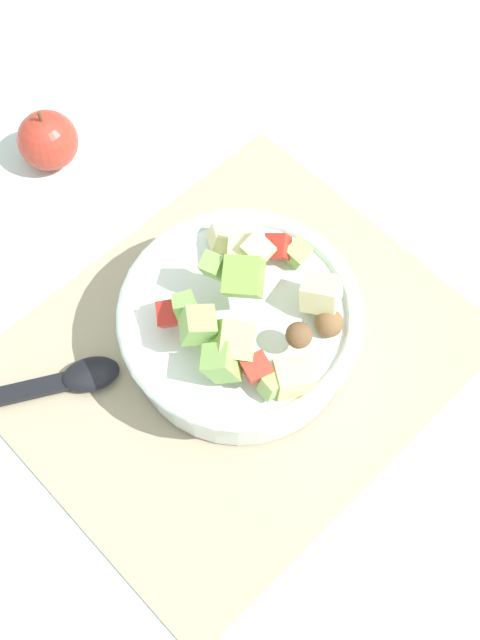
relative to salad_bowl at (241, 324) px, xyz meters
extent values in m
plane|color=silver|center=(-0.01, 0.00, -0.05)|extent=(2.40, 2.40, 0.00)
cube|color=tan|center=(-0.01, 0.00, -0.05)|extent=(0.43, 0.36, 0.01)
cylinder|color=white|center=(0.00, 0.00, -0.01)|extent=(0.21, 0.21, 0.06)
torus|color=white|center=(0.00, 0.00, 0.02)|extent=(0.23, 0.23, 0.02)
cube|color=#8CB74C|center=(0.01, 0.01, 0.07)|extent=(0.05, 0.05, 0.04)
cube|color=#93C160|center=(-0.05, -0.03, 0.05)|extent=(0.04, 0.04, 0.04)
cube|color=#9EC656|center=(-0.04, -0.03, 0.06)|extent=(0.05, 0.05, 0.04)
sphere|color=brown|center=(0.01, -0.06, 0.05)|extent=(0.03, 0.03, 0.03)
cube|color=#BC3828|center=(-0.03, -0.05, 0.05)|extent=(0.03, 0.03, 0.02)
cube|color=beige|center=(0.04, 0.02, 0.06)|extent=(0.03, 0.03, 0.03)
cube|color=#93C160|center=(0.00, 0.04, 0.07)|extent=(0.03, 0.02, 0.03)
cube|color=red|center=(-0.05, 0.04, 0.04)|extent=(0.03, 0.03, 0.03)
cube|color=beige|center=(0.06, -0.04, 0.05)|extent=(0.04, 0.05, 0.04)
cube|color=#93C160|center=(-0.04, 0.03, 0.05)|extent=(0.03, 0.03, 0.03)
cube|color=beige|center=(-0.01, -0.08, 0.03)|extent=(0.05, 0.04, 0.03)
cube|color=red|center=(0.07, 0.02, 0.04)|extent=(0.03, 0.03, 0.03)
cube|color=#A3CC6B|center=(-0.03, -0.07, 0.04)|extent=(0.02, 0.02, 0.02)
cube|color=#93C160|center=(-0.05, 0.00, 0.06)|extent=(0.04, 0.04, 0.04)
cube|color=beige|center=(0.04, 0.07, 0.03)|extent=(0.04, 0.03, 0.03)
sphere|color=brown|center=(0.05, -0.06, 0.03)|extent=(0.04, 0.04, 0.04)
cube|color=beige|center=(0.04, 0.04, 0.05)|extent=(0.04, 0.04, 0.03)
cube|color=#93C160|center=(0.08, 0.01, 0.03)|extent=(0.02, 0.03, 0.03)
ellipsoid|color=black|center=(-0.13, 0.07, -0.04)|extent=(0.07, 0.06, 0.01)
sphere|color=#BC3828|center=(0.01, 0.31, -0.02)|extent=(0.07, 0.07, 0.07)
cylinder|color=brown|center=(0.01, 0.31, 0.02)|extent=(0.00, 0.00, 0.01)
camera|label=1|loc=(-0.23, -0.24, 0.69)|focal=45.46mm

